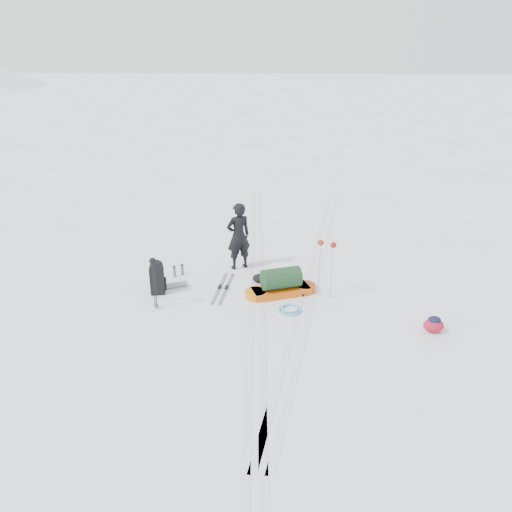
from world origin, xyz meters
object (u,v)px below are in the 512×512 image
(expedition_rucksack, at_px, (160,278))
(ski_poles_black, at_px, (153,267))
(pulk_sled, at_px, (281,284))
(skier, at_px, (238,236))

(expedition_rucksack, distance_m, ski_poles_black, 0.98)
(expedition_rucksack, xyz_separation_m, ski_poles_black, (0.10, -0.76, 0.61))
(expedition_rucksack, relative_size, ski_poles_black, 0.67)
(pulk_sled, bearing_deg, ski_poles_black, 177.48)
(pulk_sled, relative_size, expedition_rucksack, 2.17)
(skier, relative_size, pulk_sled, 0.99)
(expedition_rucksack, height_order, ski_poles_black, ski_poles_black)
(pulk_sled, bearing_deg, expedition_rucksack, 161.93)
(pulk_sled, xyz_separation_m, ski_poles_black, (-2.69, -0.88, 0.74))
(ski_poles_black, bearing_deg, pulk_sled, 7.75)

